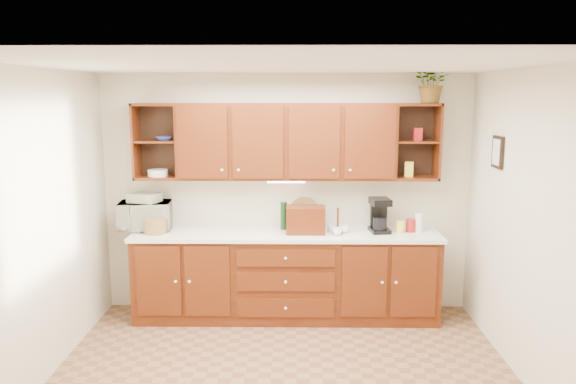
{
  "coord_description": "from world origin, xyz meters",
  "views": [
    {
      "loc": [
        0.09,
        -4.32,
        2.39
      ],
      "look_at": [
        0.02,
        1.15,
        1.42
      ],
      "focal_mm": 35.0,
      "sensor_mm": 36.0,
      "label": 1
    }
  ],
  "objects_px": {
    "microwave": "(145,216)",
    "potted_plant": "(433,82)",
    "coffee_maker": "(380,216)",
    "bread_box": "(306,220)"
  },
  "relations": [
    {
      "from": "microwave",
      "to": "potted_plant",
      "type": "bearing_deg",
      "value": -6.43
    },
    {
      "from": "potted_plant",
      "to": "coffee_maker",
      "type": "bearing_deg",
      "value": -172.93
    },
    {
      "from": "microwave",
      "to": "coffee_maker",
      "type": "bearing_deg",
      "value": -7.91
    },
    {
      "from": "potted_plant",
      "to": "microwave",
      "type": "bearing_deg",
      "value": 179.85
    },
    {
      "from": "bread_box",
      "to": "coffee_maker",
      "type": "distance_m",
      "value": 0.79
    },
    {
      "from": "microwave",
      "to": "potted_plant",
      "type": "height_order",
      "value": "potted_plant"
    },
    {
      "from": "microwave",
      "to": "coffee_maker",
      "type": "height_order",
      "value": "coffee_maker"
    },
    {
      "from": "microwave",
      "to": "potted_plant",
      "type": "xyz_separation_m",
      "value": [
        3.02,
        -0.01,
        1.41
      ]
    },
    {
      "from": "bread_box",
      "to": "potted_plant",
      "type": "distance_m",
      "value": 1.93
    },
    {
      "from": "microwave",
      "to": "potted_plant",
      "type": "relative_size",
      "value": 1.28
    }
  ]
}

